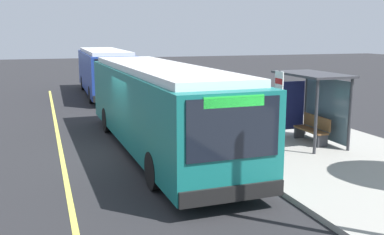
{
  "coord_description": "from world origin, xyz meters",
  "views": [
    {
      "loc": [
        14.63,
        -2.67,
        3.98
      ],
      "look_at": [
        1.96,
        1.61,
        1.45
      ],
      "focal_mm": 41.71,
      "sensor_mm": 36.0,
      "label": 1
    }
  ],
  "objects_px": {
    "transit_bus_main": "(158,104)",
    "transit_bus_second": "(104,70)",
    "pedestrian_commuter": "(238,114)",
    "waiting_bench": "(313,129)",
    "route_sign_post": "(279,105)"
  },
  "relations": [
    {
      "from": "transit_bus_main",
      "to": "transit_bus_second",
      "type": "relative_size",
      "value": 1.11
    },
    {
      "from": "transit_bus_main",
      "to": "transit_bus_second",
      "type": "distance_m",
      "value": 14.8
    },
    {
      "from": "transit_bus_second",
      "to": "pedestrian_commuter",
      "type": "bearing_deg",
      "value": 10.81
    },
    {
      "from": "waiting_bench",
      "to": "transit_bus_main",
      "type": "bearing_deg",
      "value": -102.02
    },
    {
      "from": "transit_bus_main",
      "to": "transit_bus_second",
      "type": "height_order",
      "value": "same"
    },
    {
      "from": "transit_bus_main",
      "to": "waiting_bench",
      "type": "distance_m",
      "value": 5.56
    },
    {
      "from": "route_sign_post",
      "to": "pedestrian_commuter",
      "type": "height_order",
      "value": "route_sign_post"
    },
    {
      "from": "transit_bus_main",
      "to": "route_sign_post",
      "type": "relative_size",
      "value": 4.3
    },
    {
      "from": "transit_bus_main",
      "to": "pedestrian_commuter",
      "type": "height_order",
      "value": "transit_bus_main"
    },
    {
      "from": "transit_bus_second",
      "to": "waiting_bench",
      "type": "distance_m",
      "value": 16.78
    },
    {
      "from": "transit_bus_main",
      "to": "transit_bus_second",
      "type": "bearing_deg",
      "value": 179.22
    },
    {
      "from": "transit_bus_main",
      "to": "pedestrian_commuter",
      "type": "xyz_separation_m",
      "value": [
        -0.08,
        3.01,
        -0.5
      ]
    },
    {
      "from": "route_sign_post",
      "to": "transit_bus_main",
      "type": "bearing_deg",
      "value": -141.19
    },
    {
      "from": "waiting_bench",
      "to": "route_sign_post",
      "type": "distance_m",
      "value": 3.7
    },
    {
      "from": "waiting_bench",
      "to": "transit_bus_second",
      "type": "bearing_deg",
      "value": -162.1
    }
  ]
}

